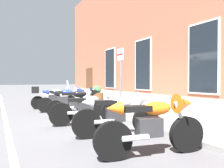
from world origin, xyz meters
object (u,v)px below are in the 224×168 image
object	(u,v)px
motorcycle_grey_naked	(88,109)
motorcycle_orange_sport	(156,122)
motorcycle_blue_sport	(66,98)
barrel_planter	(97,98)
motorcycle_white_sport	(121,112)
motorcycle_black_sport	(79,101)
parking_sign	(121,71)
motorcycle_silver_touring	(52,97)

from	to	relation	value
motorcycle_grey_naked	motorcycle_orange_sport	world-z (taller)	motorcycle_orange_sport
motorcycle_blue_sport	barrel_planter	distance (m)	1.57
motorcycle_white_sport	motorcycle_grey_naked	bearing A→B (deg)	-172.68
motorcycle_blue_sport	motorcycle_grey_naked	xyz separation A→B (m)	(2.72, -0.17, -0.11)
motorcycle_black_sport	motorcycle_orange_sport	xyz separation A→B (m)	(4.24, -0.18, -0.00)
motorcycle_black_sport	motorcycle_orange_sport	bearing A→B (deg)	-2.48
motorcycle_black_sport	parking_sign	bearing A→B (deg)	73.14
motorcycle_blue_sport	motorcycle_black_sport	bearing A→B (deg)	2.73
motorcycle_blue_sport	motorcycle_grey_naked	distance (m)	2.73
motorcycle_black_sport	motorcycle_orange_sport	size ratio (longest dim) A/B	1.02
motorcycle_grey_naked	motorcycle_blue_sport	bearing A→B (deg)	176.37
barrel_planter	motorcycle_silver_touring	bearing A→B (deg)	-121.22
motorcycle_blue_sport	motorcycle_white_sport	distance (m)	4.24
motorcycle_orange_sport	barrel_planter	distance (m)	6.12
motorcycle_silver_touring	motorcycle_white_sport	distance (m)	5.63
motorcycle_silver_touring	motorcycle_white_sport	bearing A→B (deg)	2.99
motorcycle_grey_naked	motorcycle_orange_sport	xyz separation A→B (m)	(2.88, 0.05, 0.10)
motorcycle_black_sport	motorcycle_grey_naked	world-z (taller)	motorcycle_black_sport
motorcycle_black_sport	motorcycle_white_sport	distance (m)	2.88
motorcycle_black_sport	barrel_planter	distance (m)	2.21
motorcycle_silver_touring	motorcycle_grey_naked	size ratio (longest dim) A/B	0.97
motorcycle_grey_naked	motorcycle_white_sport	xyz separation A→B (m)	(1.52, 0.19, 0.09)
parking_sign	barrel_planter	xyz separation A→B (m)	(-2.10, -0.01, -1.18)
motorcycle_grey_naked	parking_sign	size ratio (longest dim) A/B	0.88
motorcycle_orange_sport	motorcycle_black_sport	bearing A→B (deg)	177.52
motorcycle_blue_sport	parking_sign	bearing A→B (deg)	40.70
motorcycle_silver_touring	motorcycle_grey_naked	distance (m)	4.11
motorcycle_blue_sport	barrel_planter	xyz separation A→B (m)	(-0.28, 1.55, -0.06)
motorcycle_black_sport	parking_sign	size ratio (longest dim) A/B	0.85
motorcycle_silver_touring	motorcycle_black_sport	xyz separation A→B (m)	(2.75, 0.34, 0.03)
parking_sign	barrel_planter	size ratio (longest dim) A/B	2.56
motorcycle_white_sport	parking_sign	world-z (taller)	parking_sign
motorcycle_orange_sport	barrel_planter	bearing A→B (deg)	164.21
motorcycle_blue_sport	motorcycle_black_sport	world-z (taller)	motorcycle_black_sport
motorcycle_grey_naked	parking_sign	world-z (taller)	parking_sign
barrel_planter	parking_sign	bearing A→B (deg)	0.38
motorcycle_grey_naked	parking_sign	distance (m)	2.31
motorcycle_blue_sport	motorcycle_grey_naked	size ratio (longest dim) A/B	0.95
motorcycle_orange_sport	motorcycle_white_sport	bearing A→B (deg)	174.10
motorcycle_silver_touring	motorcycle_grey_naked	xyz separation A→B (m)	(4.11, 0.10, -0.08)
barrel_planter	motorcycle_grey_naked	bearing A→B (deg)	-29.75
motorcycle_silver_touring	motorcycle_orange_sport	bearing A→B (deg)	1.25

